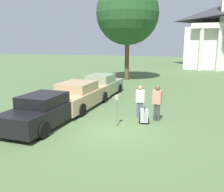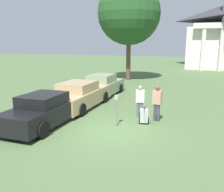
{
  "view_description": "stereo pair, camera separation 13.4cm",
  "coord_description": "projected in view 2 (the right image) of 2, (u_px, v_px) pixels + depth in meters",
  "views": [
    {
      "loc": [
        3.41,
        -9.5,
        3.71
      ],
      "look_at": [
        -0.6,
        1.99,
        1.1
      ],
      "focal_mm": 40.0,
      "sensor_mm": 36.0,
      "label": 1
    },
    {
      "loc": [
        3.54,
        -9.45,
        3.71
      ],
      "look_at": [
        -0.6,
        1.99,
        1.1
      ],
      "focal_mm": 40.0,
      "sensor_mm": 36.0,
      "label": 2
    }
  ],
  "objects": [
    {
      "name": "parked_car_sage",
      "position": [
        102.0,
        86.0,
        17.73
      ],
      "size": [
        1.93,
        4.75,
        1.52
      ],
      "rotation": [
        0.0,
        0.0,
        -0.0
      ],
      "color": "gray",
      "rests_on": "ground_plane"
    },
    {
      "name": "parked_car_tan",
      "position": [
        79.0,
        96.0,
        14.44
      ],
      "size": [
        2.09,
        5.18,
        1.51
      ],
      "rotation": [
        0.0,
        0.0,
        -0.0
      ],
      "color": "tan",
      "rests_on": "ground_plane"
    },
    {
      "name": "ground_plane",
      "position": [
        109.0,
        131.0,
        10.65
      ],
      "size": [
        120.0,
        120.0,
        0.0
      ],
      "primitive_type": "plane",
      "color": "#4C663D"
    },
    {
      "name": "parked_car_black",
      "position": [
        46.0,
        110.0,
        11.37
      ],
      "size": [
        1.92,
        4.81,
        1.47
      ],
      "rotation": [
        0.0,
        0.0,
        -0.0
      ],
      "color": "black",
      "rests_on": "ground_plane"
    },
    {
      "name": "person_worker",
      "position": [
        140.0,
        100.0,
        12.42
      ],
      "size": [
        0.46,
        0.31,
        1.64
      ],
      "rotation": [
        0.0,
        0.0,
        3.37
      ],
      "color": "#515670",
      "rests_on": "ground_plane"
    },
    {
      "name": "person_supervisor",
      "position": [
        157.0,
        101.0,
        11.84
      ],
      "size": [
        0.46,
        0.3,
        1.74
      ],
      "rotation": [
        0.0,
        0.0,
        2.93
      ],
      "color": "#3F3F47",
      "rests_on": "ground_plane"
    },
    {
      "name": "shade_tree",
      "position": [
        129.0,
        13.0,
        24.04
      ],
      "size": [
        6.1,
        6.1,
        9.55
      ],
      "color": "brown",
      "rests_on": "ground_plane"
    },
    {
      "name": "equipment_cart",
      "position": [
        144.0,
        115.0,
        11.61
      ],
      "size": [
        0.52,
        1.0,
        1.0
      ],
      "rotation": [
        0.0,
        0.0,
        0.23
      ],
      "color": "#B2B2AD",
      "rests_on": "ground_plane"
    },
    {
      "name": "parking_meter",
      "position": [
        117.0,
        105.0,
        11.12
      ],
      "size": [
        0.18,
        0.09,
        1.43
      ],
      "color": "slate",
      "rests_on": "ground_plane"
    }
  ]
}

